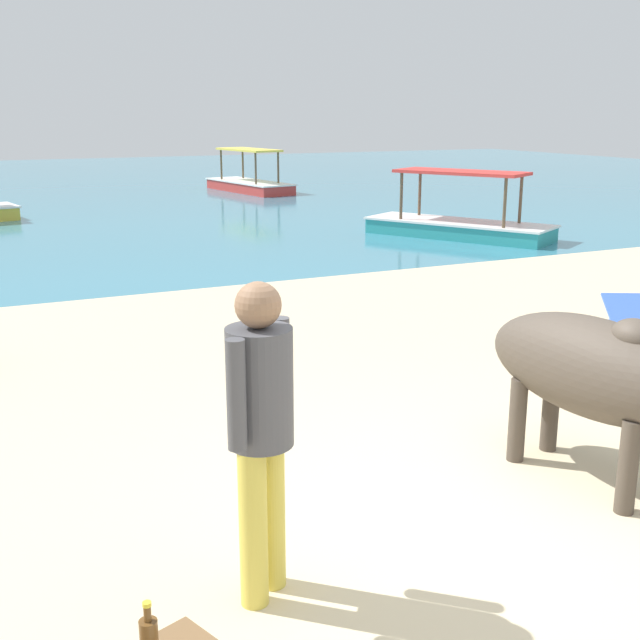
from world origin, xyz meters
TOP-DOWN VIEW (x-y plane):
  - sand_beach at (0.00, 0.00)m, footprint 18.00×14.00m
  - water_surface at (0.00, 22.00)m, footprint 60.00×36.00m
  - cow at (0.94, 0.20)m, footprint 0.82×2.08m
  - deck_chair_near at (3.09, 2.01)m, footprint 0.83×0.93m
  - person_standing at (-1.47, -0.07)m, footprint 0.42×0.36m
  - boat_teal at (6.29, 9.47)m, footprint 2.83×3.76m
  - boat_red at (5.74, 19.82)m, footprint 1.74×3.81m

SIDE VIEW (x-z plane):
  - water_surface at x=0.00m, z-range -0.01..0.01m
  - sand_beach at x=0.00m, z-range 0.00..0.04m
  - boat_teal at x=6.29m, z-range -0.35..0.94m
  - boat_red at x=5.74m, z-range -0.35..0.94m
  - deck_chair_near at x=3.09m, z-range 0.08..0.77m
  - cow at x=0.94m, z-range 0.23..1.39m
  - person_standing at x=-1.47m, z-range 0.18..1.80m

